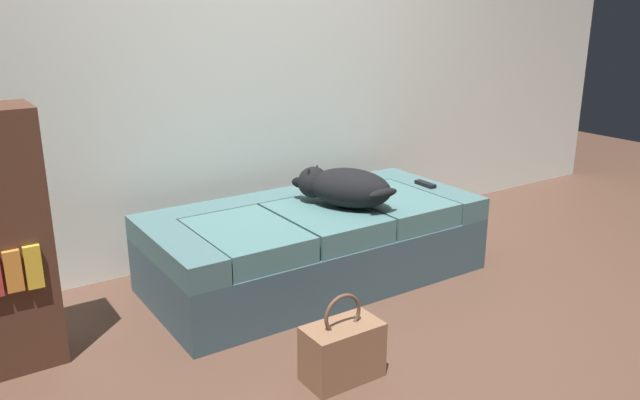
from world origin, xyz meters
TOP-DOWN VIEW (x-y plane):
  - ground_plane at (0.00, 0.00)m, footprint 10.00×10.00m
  - back_wall at (0.00, 1.65)m, footprint 6.40×0.10m
  - couch at (0.00, 0.98)m, footprint 1.81×0.84m
  - dog_dark at (0.14, 0.90)m, footprint 0.46×0.58m
  - tv_remote at (0.78, 0.95)m, footprint 0.05×0.15m
  - handbag at (-0.45, 0.09)m, footprint 0.32×0.18m

SIDE VIEW (x-z plane):
  - ground_plane at x=0.00m, z-range 0.00..0.00m
  - handbag at x=-0.45m, z-range -0.06..0.31m
  - couch at x=0.00m, z-range 0.00..0.42m
  - tv_remote at x=0.78m, z-range 0.42..0.45m
  - dog_dark at x=0.14m, z-range 0.43..0.64m
  - back_wall at x=0.00m, z-range 0.00..2.80m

